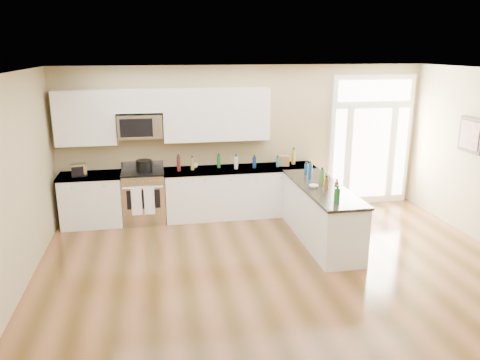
# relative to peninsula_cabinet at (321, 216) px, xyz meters

# --- Properties ---
(ground) EXTENTS (8.00, 8.00, 0.00)m
(ground) POSITION_rel_peninsula_cabinet_xyz_m (-0.93, -2.24, -0.43)
(ground) COLOR #4F3616
(room_shell) EXTENTS (8.00, 8.00, 8.00)m
(room_shell) POSITION_rel_peninsula_cabinet_xyz_m (-0.93, -2.24, 1.27)
(room_shell) COLOR tan
(room_shell) RESTS_ON ground
(back_cabinet_left) EXTENTS (1.10, 0.66, 0.94)m
(back_cabinet_left) POSITION_rel_peninsula_cabinet_xyz_m (-3.80, 1.45, 0.00)
(back_cabinet_left) COLOR white
(back_cabinet_left) RESTS_ON ground
(back_cabinet_right) EXTENTS (2.85, 0.66, 0.94)m
(back_cabinet_right) POSITION_rel_peninsula_cabinet_xyz_m (-1.08, 1.45, 0.00)
(back_cabinet_right) COLOR white
(back_cabinet_right) RESTS_ON ground
(peninsula_cabinet) EXTENTS (0.69, 2.32, 0.94)m
(peninsula_cabinet) POSITION_rel_peninsula_cabinet_xyz_m (0.00, 0.00, 0.00)
(peninsula_cabinet) COLOR white
(peninsula_cabinet) RESTS_ON ground
(upper_cabinet_left) EXTENTS (1.04, 0.33, 0.95)m
(upper_cabinet_left) POSITION_rel_peninsula_cabinet_xyz_m (-3.81, 1.59, 1.49)
(upper_cabinet_left) COLOR white
(upper_cabinet_left) RESTS_ON room_shell
(upper_cabinet_right) EXTENTS (1.94, 0.33, 0.95)m
(upper_cabinet_right) POSITION_rel_peninsula_cabinet_xyz_m (-1.50, 1.59, 1.49)
(upper_cabinet_right) COLOR white
(upper_cabinet_right) RESTS_ON room_shell
(upper_cabinet_short) EXTENTS (0.82, 0.33, 0.40)m
(upper_cabinet_short) POSITION_rel_peninsula_cabinet_xyz_m (-2.88, 1.59, 1.77)
(upper_cabinet_short) COLOR white
(upper_cabinet_short) RESTS_ON room_shell
(microwave) EXTENTS (0.78, 0.41, 0.42)m
(microwave) POSITION_rel_peninsula_cabinet_xyz_m (-2.88, 1.56, 1.33)
(microwave) COLOR silver
(microwave) RESTS_ON room_shell
(entry_door) EXTENTS (1.70, 0.10, 2.60)m
(entry_door) POSITION_rel_peninsula_cabinet_xyz_m (1.62, 1.71, 0.87)
(entry_door) COLOR white
(entry_door) RESTS_ON ground
(wall_art_near) EXTENTS (0.05, 0.58, 0.58)m
(wall_art_near) POSITION_rel_peninsula_cabinet_xyz_m (2.54, -0.04, 1.27)
(wall_art_near) COLOR black
(wall_art_near) RESTS_ON room_shell
(kitchen_range) EXTENTS (0.76, 0.68, 1.08)m
(kitchen_range) POSITION_rel_peninsula_cabinet_xyz_m (-2.88, 1.45, 0.05)
(kitchen_range) COLOR silver
(kitchen_range) RESTS_ON ground
(stockpot) EXTENTS (0.29, 0.29, 0.22)m
(stockpot) POSITION_rel_peninsula_cabinet_xyz_m (-2.84, 1.46, 0.62)
(stockpot) COLOR black
(stockpot) RESTS_ON kitchen_range
(toaster_oven) EXTENTS (0.29, 0.25, 0.22)m
(toaster_oven) POSITION_rel_peninsula_cabinet_xyz_m (-3.96, 1.38, 0.61)
(toaster_oven) COLOR silver
(toaster_oven) RESTS_ON back_cabinet_left
(cardboard_box) EXTENTS (0.27, 0.22, 0.19)m
(cardboard_box) POSITION_rel_peninsula_cabinet_xyz_m (-0.26, 1.47, 0.60)
(cardboard_box) COLOR brown
(cardboard_box) RESTS_ON back_cabinet_right
(bowl_left) EXTENTS (0.19, 0.19, 0.05)m
(bowl_left) POSITION_rel_peninsula_cabinet_xyz_m (-3.95, 1.47, 0.53)
(bowl_left) COLOR white
(bowl_left) RESTS_ON back_cabinet_left
(bowl_peninsula) EXTENTS (0.18, 0.18, 0.05)m
(bowl_peninsula) POSITION_rel_peninsula_cabinet_xyz_m (-0.17, -0.06, 0.53)
(bowl_peninsula) COLOR white
(bowl_peninsula) RESTS_ON peninsula_cabinet
(cup_counter) EXTENTS (0.14, 0.14, 0.09)m
(cup_counter) POSITION_rel_peninsula_cabinet_xyz_m (-1.92, 1.58, 0.55)
(cup_counter) COLOR white
(cup_counter) RESTS_ON back_cabinet_right
(counter_bottles) EXTENTS (2.33, 2.45, 0.29)m
(counter_bottles) POSITION_rel_peninsula_cabinet_xyz_m (-0.59, 0.73, 0.62)
(counter_bottles) COLOR #19591E
(counter_bottles) RESTS_ON back_cabinet_right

